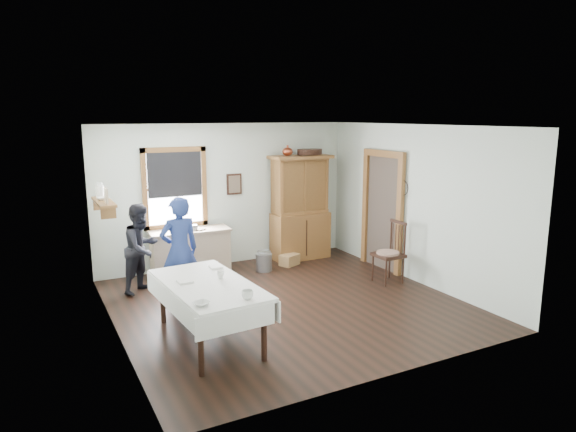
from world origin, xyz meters
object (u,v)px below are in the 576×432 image
at_px(woman_blue, 180,254).
at_px(spindle_chair, 388,252).
at_px(china_hutch, 300,207).
at_px(figure_dark, 142,251).
at_px(work_counter, 190,252).
at_px(dining_table, 209,312).
at_px(pail, 264,262).
at_px(wicker_basket, 289,260).

bearing_deg(woman_blue, spindle_chair, 164.57).
distance_m(china_hutch, figure_dark, 3.32).
bearing_deg(woman_blue, work_counter, -116.53).
xyz_separation_m(china_hutch, dining_table, (-2.91, -2.85, -0.65)).
bearing_deg(pail, work_counter, 159.59).
height_order(pail, figure_dark, figure_dark).
bearing_deg(china_hutch, woman_blue, -154.89).
bearing_deg(work_counter, dining_table, -99.80).
bearing_deg(spindle_chair, wicker_basket, 120.67).
distance_m(work_counter, china_hutch, 2.36).
height_order(work_counter, figure_dark, figure_dark).
bearing_deg(work_counter, figure_dark, -147.08).
height_order(china_hutch, spindle_chair, china_hutch).
xyz_separation_m(pail, figure_dark, (-2.23, -0.10, 0.51)).
relative_size(woman_blue, figure_dark, 1.13).
xyz_separation_m(dining_table, wicker_basket, (2.47, 2.49, -0.28)).
bearing_deg(figure_dark, china_hutch, -27.37).
height_order(spindle_chair, wicker_basket, spindle_chair).
xyz_separation_m(china_hutch, woman_blue, (-2.84, -1.33, -0.27)).
bearing_deg(pail, woman_blue, -154.43).
bearing_deg(china_hutch, dining_table, -135.57).
bearing_deg(wicker_basket, work_counter, 168.79).
height_order(pail, woman_blue, woman_blue).
xyz_separation_m(china_hutch, wicker_basket, (-0.44, -0.36, -0.93)).
bearing_deg(work_counter, wicker_basket, -8.54).
height_order(spindle_chair, woman_blue, woman_blue).
bearing_deg(china_hutch, spindle_chair, -73.68).
relative_size(pail, woman_blue, 0.21).
bearing_deg(wicker_basket, woman_blue, -158.06).
bearing_deg(pail, figure_dark, -177.37).
xyz_separation_m(work_counter, spindle_chair, (2.88, -2.06, 0.13)).
distance_m(work_counter, wicker_basket, 1.90).
bearing_deg(figure_dark, wicker_basket, -33.08).
distance_m(pail, wicker_basket, 0.60).
relative_size(dining_table, figure_dark, 1.42).
height_order(spindle_chair, figure_dark, figure_dark).
xyz_separation_m(china_hutch, figure_dark, (-3.25, -0.56, -0.36)).
bearing_deg(dining_table, wicker_basket, 45.16).
bearing_deg(work_counter, woman_blue, -110.26).
height_order(china_hutch, woman_blue, china_hutch).
bearing_deg(china_hutch, pail, -155.77).
relative_size(work_counter, dining_table, 0.74).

